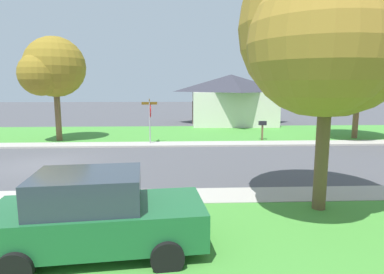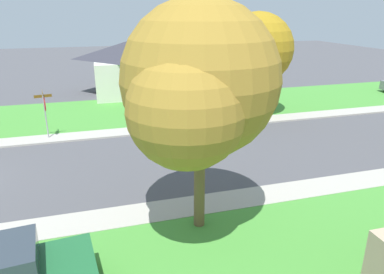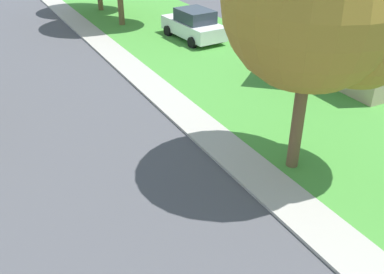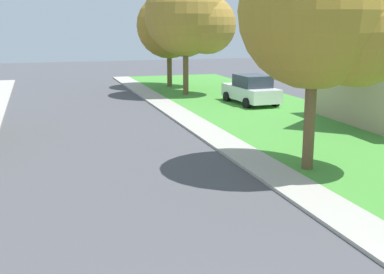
{
  "view_description": "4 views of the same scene",
  "coord_description": "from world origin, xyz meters",
  "px_view_note": "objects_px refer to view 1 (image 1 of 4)",
  "views": [
    {
      "loc": [
        14.44,
        6.1,
        3.48
      ],
      "look_at": [
        1.17,
        6.72,
        1.4
      ],
      "focal_mm": 30.23,
      "sensor_mm": 36.0,
      "label": 1
    },
    {
      "loc": [
        15.98,
        6.87,
        6.97
      ],
      "look_at": [
        0.93,
        11.28,
        1.4
      ],
      "focal_mm": 33.73,
      "sensor_mm": 36.0,
      "label": 2
    },
    {
      "loc": [
        -2.02,
        1.93,
        7.36
      ],
      "look_at": [
        2.94,
        11.03,
        1.4
      ],
      "focal_mm": 39.89,
      "sensor_mm": 36.0,
      "label": 3
    },
    {
      "loc": [
        -2.26,
        -3.86,
        4.69
      ],
      "look_at": [
        1.99,
        9.98,
        1.4
      ],
      "focal_mm": 47.26,
      "sensor_mm": 36.0,
      "label": 4
    }
  ],
  "objects_px": {
    "house_left_setback": "(231,98)",
    "tree_across_left": "(359,73)",
    "car_green_kerbside_mid": "(96,215)",
    "tree_sidewalk_mid": "(328,31)",
    "stop_sign_far_corner": "(150,114)",
    "mailbox": "(262,126)",
    "tree_sidewalk_far": "(51,69)"
  },
  "relations": [
    {
      "from": "tree_sidewalk_far",
      "to": "tree_across_left",
      "type": "relative_size",
      "value": 0.95
    },
    {
      "from": "tree_across_left",
      "to": "car_green_kerbside_mid",
      "type": "bearing_deg",
      "value": -43.34
    },
    {
      "from": "stop_sign_far_corner",
      "to": "tree_sidewalk_mid",
      "type": "xyz_separation_m",
      "value": [
        11.0,
        5.39,
        2.97
      ]
    },
    {
      "from": "car_green_kerbside_mid",
      "to": "house_left_setback",
      "type": "bearing_deg",
      "value": 164.37
    },
    {
      "from": "stop_sign_far_corner",
      "to": "tree_sidewalk_mid",
      "type": "relative_size",
      "value": 0.37
    },
    {
      "from": "stop_sign_far_corner",
      "to": "mailbox",
      "type": "relative_size",
      "value": 2.11
    },
    {
      "from": "car_green_kerbside_mid",
      "to": "tree_across_left",
      "type": "relative_size",
      "value": 0.65
    },
    {
      "from": "tree_sidewalk_mid",
      "to": "mailbox",
      "type": "xyz_separation_m",
      "value": [
        -11.96,
        1.65,
        -3.85
      ]
    },
    {
      "from": "tree_sidewalk_mid",
      "to": "house_left_setback",
      "type": "xyz_separation_m",
      "value": [
        -22.34,
        1.31,
        -2.48
      ]
    },
    {
      "from": "house_left_setback",
      "to": "tree_sidewalk_mid",
      "type": "bearing_deg",
      "value": -3.35
    },
    {
      "from": "tree_sidewalk_far",
      "to": "tree_across_left",
      "type": "xyz_separation_m",
      "value": [
        0.01,
        19.29,
        -0.22
      ]
    },
    {
      "from": "stop_sign_far_corner",
      "to": "tree_sidewalk_mid",
      "type": "height_order",
      "value": "tree_sidewalk_mid"
    },
    {
      "from": "stop_sign_far_corner",
      "to": "house_left_setback",
      "type": "relative_size",
      "value": 0.3
    },
    {
      "from": "tree_sidewalk_mid",
      "to": "mailbox",
      "type": "distance_m",
      "value": 12.67
    },
    {
      "from": "tree_across_left",
      "to": "mailbox",
      "type": "relative_size",
      "value": 5.26
    },
    {
      "from": "car_green_kerbside_mid",
      "to": "house_left_setback",
      "type": "distance_m",
      "value": 25.17
    },
    {
      "from": "stop_sign_far_corner",
      "to": "tree_across_left",
      "type": "bearing_deg",
      "value": 95.37
    },
    {
      "from": "car_green_kerbside_mid",
      "to": "mailbox",
      "type": "relative_size",
      "value": 3.4
    },
    {
      "from": "stop_sign_far_corner",
      "to": "tree_sidewalk_far",
      "type": "bearing_deg",
      "value": -101.72
    },
    {
      "from": "tree_sidewalk_far",
      "to": "house_left_setback",
      "type": "bearing_deg",
      "value": 128.33
    },
    {
      "from": "tree_sidewalk_mid",
      "to": "tree_across_left",
      "type": "bearing_deg",
      "value": 147.36
    },
    {
      "from": "stop_sign_far_corner",
      "to": "car_green_kerbside_mid",
      "type": "bearing_deg",
      "value": -0.32
    },
    {
      "from": "mailbox",
      "to": "tree_across_left",
      "type": "bearing_deg",
      "value": 92.62
    },
    {
      "from": "tree_sidewalk_mid",
      "to": "tree_sidewalk_far",
      "type": "bearing_deg",
      "value": -136.96
    },
    {
      "from": "house_left_setback",
      "to": "tree_across_left",
      "type": "bearing_deg",
      "value": 32.92
    },
    {
      "from": "house_left_setback",
      "to": "mailbox",
      "type": "distance_m",
      "value": 10.47
    },
    {
      "from": "car_green_kerbside_mid",
      "to": "tree_sidewalk_far",
      "type": "xyz_separation_m",
      "value": [
        -14.11,
        -5.98,
        3.67
      ]
    },
    {
      "from": "tree_sidewalk_mid",
      "to": "mailbox",
      "type": "bearing_deg",
      "value": 172.15
    },
    {
      "from": "tree_sidewalk_mid",
      "to": "stop_sign_far_corner",
      "type": "bearing_deg",
      "value": -153.9
    },
    {
      "from": "tree_sidewalk_mid",
      "to": "tree_across_left",
      "type": "xyz_separation_m",
      "value": [
        -12.24,
        7.84,
        -0.54
      ]
    },
    {
      "from": "car_green_kerbside_mid",
      "to": "tree_sidewalk_mid",
      "type": "distance_m",
      "value": 7.01
    },
    {
      "from": "tree_sidewalk_mid",
      "to": "house_left_setback",
      "type": "height_order",
      "value": "tree_sidewalk_mid"
    }
  ]
}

